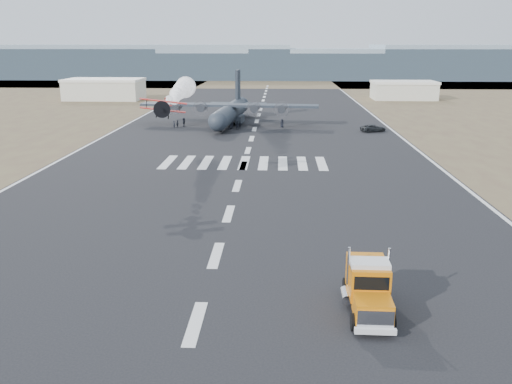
# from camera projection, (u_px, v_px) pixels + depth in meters

# --- Properties ---
(ground) EXTENTS (500.00, 500.00, 0.00)m
(ground) POSITION_uv_depth(u_px,v_px,m) (195.00, 323.00, 36.07)
(ground) COLOR black
(ground) RESTS_ON ground
(scrub_far) EXTENTS (500.00, 80.00, 0.00)m
(scrub_far) POSITION_uv_depth(u_px,v_px,m) (269.00, 82.00, 257.53)
(scrub_far) COLOR brown
(scrub_far) RESTS_ON ground
(runway_markings) EXTENTS (60.00, 260.00, 0.01)m
(runway_markings) POSITION_uv_depth(u_px,v_px,m) (248.00, 150.00, 93.84)
(runway_markings) COLOR silver
(runway_markings) RESTS_ON ground
(ridge_seg_b) EXTENTS (150.00, 50.00, 15.00)m
(ridge_seg_b) POSITION_uv_depth(u_px,v_px,m) (28.00, 63.00, 289.95)
(ridge_seg_b) COLOR gray
(ridge_seg_b) RESTS_ON ground
(ridge_seg_c) EXTENTS (150.00, 50.00, 17.00)m
(ridge_seg_c) POSITION_uv_depth(u_px,v_px,m) (148.00, 61.00, 286.91)
(ridge_seg_c) COLOR gray
(ridge_seg_c) RESTS_ON ground
(ridge_seg_d) EXTENTS (150.00, 50.00, 13.00)m
(ridge_seg_d) POSITION_uv_depth(u_px,v_px,m) (270.00, 65.00, 284.68)
(ridge_seg_d) COLOR gray
(ridge_seg_d) RESTS_ON ground
(ridge_seg_e) EXTENTS (150.00, 50.00, 15.00)m
(ridge_seg_e) POSITION_uv_depth(u_px,v_px,m) (395.00, 64.00, 281.65)
(ridge_seg_e) COLOR gray
(ridge_seg_e) RESTS_ON ground
(hangar_left) EXTENTS (24.50, 14.50, 6.70)m
(hangar_left) POSITION_uv_depth(u_px,v_px,m) (105.00, 89.00, 176.99)
(hangar_left) COLOR beige
(hangar_left) RESTS_ON ground
(hangar_right) EXTENTS (20.50, 12.50, 5.90)m
(hangar_right) POSITION_uv_depth(u_px,v_px,m) (404.00, 90.00, 177.74)
(hangar_right) COLOR beige
(hangar_right) RESTS_ON ground
(semi_truck) EXTENTS (2.96, 8.44, 3.78)m
(semi_truck) POSITION_uv_depth(u_px,v_px,m) (368.00, 286.00, 37.28)
(semi_truck) COLOR black
(semi_truck) RESTS_ON ground
(aerobatic_biplane) EXTENTS (5.91, 5.31, 2.57)m
(aerobatic_biplane) POSITION_uv_depth(u_px,v_px,m) (163.00, 107.00, 68.65)
(aerobatic_biplane) COLOR red
(smoke_trail) EXTENTS (4.03, 29.52, 3.71)m
(smoke_trail) POSITION_uv_depth(u_px,v_px,m) (183.00, 89.00, 91.97)
(smoke_trail) COLOR white
(transport_aircraft) EXTENTS (40.28, 33.12, 11.62)m
(transport_aircraft) POSITION_uv_depth(u_px,v_px,m) (230.00, 111.00, 123.69)
(transport_aircraft) COLOR black
(transport_aircraft) RESTS_ON ground
(support_vehicle) EXTENTS (5.85, 4.07, 1.48)m
(support_vehicle) POSITION_uv_depth(u_px,v_px,m) (373.00, 128.00, 113.38)
(support_vehicle) COLOR black
(support_vehicle) RESTS_ON ground
(crew_a) EXTENTS (0.74, 0.74, 1.57)m
(crew_a) POSITION_uv_depth(u_px,v_px,m) (174.00, 124.00, 118.26)
(crew_a) COLOR black
(crew_a) RESTS_ON ground
(crew_b) EXTENTS (0.92, 0.63, 1.79)m
(crew_b) POSITION_uv_depth(u_px,v_px,m) (237.00, 125.00, 116.23)
(crew_b) COLOR black
(crew_b) RESTS_ON ground
(crew_c) EXTENTS (0.97, 1.26, 1.77)m
(crew_c) POSITION_uv_depth(u_px,v_px,m) (232.00, 125.00, 117.36)
(crew_c) COLOR black
(crew_c) RESTS_ON ground
(crew_d) EXTENTS (0.93, 0.49, 1.57)m
(crew_d) POSITION_uv_depth(u_px,v_px,m) (240.00, 125.00, 117.13)
(crew_d) COLOR black
(crew_d) RESTS_ON ground
(crew_e) EXTENTS (1.05, 0.93, 1.82)m
(crew_e) POSITION_uv_depth(u_px,v_px,m) (282.00, 123.00, 119.12)
(crew_e) COLOR black
(crew_e) RESTS_ON ground
(crew_f) EXTENTS (0.67, 1.79, 1.90)m
(crew_f) POSITION_uv_depth(u_px,v_px,m) (184.00, 122.00, 120.49)
(crew_f) COLOR black
(crew_f) RESTS_ON ground
(crew_g) EXTENTS (0.51, 0.62, 1.69)m
(crew_g) POSITION_uv_depth(u_px,v_px,m) (230.00, 125.00, 116.67)
(crew_g) COLOR black
(crew_g) RESTS_ON ground
(crew_h) EXTENTS (0.70, 0.87, 1.55)m
(crew_h) POSITION_uv_depth(u_px,v_px,m) (178.00, 124.00, 119.11)
(crew_h) COLOR black
(crew_h) RESTS_ON ground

